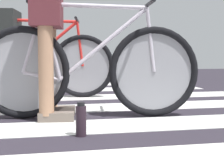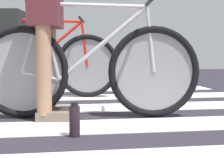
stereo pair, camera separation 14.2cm
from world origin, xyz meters
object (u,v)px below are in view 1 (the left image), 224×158
at_px(bicycle_2_of_2, 37,64).
at_px(cyclist_2_of_2, 9,42).
at_px(bicycle_1_of_2, 89,69).
at_px(cyclist_1_of_2, 48,36).
at_px(water_bottle, 81,120).

distance_m(bicycle_2_of_2, cyclist_2_of_2, 0.40).
height_order(bicycle_1_of_2, bicycle_2_of_2, same).
height_order(bicycle_1_of_2, cyclist_2_of_2, cyclist_2_of_2).
xyz_separation_m(bicycle_2_of_2, cyclist_2_of_2, (-0.31, 0.05, 0.25)).
xyz_separation_m(cyclist_1_of_2, bicycle_2_of_2, (-0.12, 1.23, -0.25)).
height_order(bicycle_1_of_2, water_bottle, bicycle_1_of_2).
relative_size(bicycle_1_of_2, water_bottle, 8.26).
distance_m(bicycle_1_of_2, water_bottle, 0.65).
height_order(cyclist_1_of_2, bicycle_2_of_2, cyclist_1_of_2).
bearing_deg(cyclist_1_of_2, cyclist_2_of_2, 115.05).
distance_m(bicycle_1_of_2, bicycle_2_of_2, 1.33).
relative_size(bicycle_2_of_2, cyclist_2_of_2, 1.76).
bearing_deg(bicycle_1_of_2, bicycle_2_of_2, 115.25).
distance_m(bicycle_2_of_2, water_bottle, 1.88).
bearing_deg(cyclist_2_of_2, bicycle_1_of_2, -52.15).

